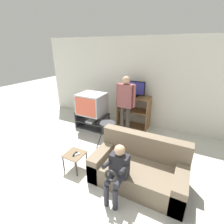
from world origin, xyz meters
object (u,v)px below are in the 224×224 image
(remote_control_white, at_px, (76,155))
(television_main, at_px, (92,104))
(couch, at_px, (139,168))
(snack_table, at_px, (75,156))
(tv_stand, at_px, (92,121))
(television_flat, at_px, (135,89))
(person_standing_adult, at_px, (126,101))
(media_shelf, at_px, (134,111))
(person_seated_child, at_px, (117,170))
(remote_control_black, at_px, (75,154))
(folding_stool, at_px, (108,127))

(remote_control_white, bearing_deg, television_main, 143.39)
(remote_control_white, xyz_separation_m, couch, (1.18, 0.29, -0.09))
(snack_table, xyz_separation_m, couch, (1.24, 0.27, -0.03))
(tv_stand, distance_m, couch, 2.36)
(television_flat, bearing_deg, snack_table, -99.40)
(television_main, relative_size, person_standing_adult, 0.45)
(television_main, bearing_deg, tv_stand, -168.70)
(television_flat, distance_m, remote_control_white, 2.53)
(tv_stand, xyz_separation_m, television_main, (0.02, 0.00, 0.54))
(remote_control_white, relative_size, person_standing_adult, 0.09)
(snack_table, height_order, remote_control_white, remote_control_white)
(remote_control_white, bearing_deg, tv_stand, 143.91)
(media_shelf, xyz_separation_m, person_seated_child, (0.65, -2.56, 0.06))
(remote_control_black, distance_m, remote_control_white, 0.03)
(media_shelf, bearing_deg, remote_control_black, -98.85)
(remote_control_black, xyz_separation_m, person_seated_child, (1.01, -0.21, 0.19))
(remote_control_black, bearing_deg, television_main, 102.00)
(television_main, height_order, snack_table, television_main)
(folding_stool, distance_m, couch, 1.29)
(television_main, xyz_separation_m, remote_control_white, (0.72, -1.67, -0.42))
(tv_stand, bearing_deg, person_seated_child, -47.66)
(tv_stand, bearing_deg, person_standing_adult, 4.89)
(television_flat, bearing_deg, remote_control_white, -98.03)
(television_flat, height_order, remote_control_white, television_flat)
(television_flat, bearing_deg, tv_stand, -146.54)
(snack_table, distance_m, couch, 1.27)
(television_flat, height_order, snack_table, television_flat)
(media_shelf, xyz_separation_m, couch, (0.85, -2.06, -0.22))
(remote_control_black, height_order, person_standing_adult, person_standing_adult)
(media_shelf, height_order, person_standing_adult, person_standing_adult)
(remote_control_white, xyz_separation_m, person_seated_child, (0.98, -0.21, 0.19))
(snack_table, bearing_deg, television_main, 111.73)
(folding_stool, xyz_separation_m, remote_control_white, (-0.15, -1.01, -0.17))
(folding_stool, xyz_separation_m, remote_control_black, (-0.19, -1.01, -0.17))
(folding_stool, distance_m, snack_table, 1.04)
(television_flat, relative_size, remote_control_white, 3.95)
(snack_table, xyz_separation_m, person_seated_child, (1.03, -0.22, 0.25))
(television_main, relative_size, snack_table, 1.98)
(folding_stool, relative_size, snack_table, 1.75)
(tv_stand, height_order, person_standing_adult, person_standing_adult)
(snack_table, relative_size, person_seated_child, 0.39)
(couch, xyz_separation_m, person_seated_child, (-0.20, -0.50, 0.28))
(folding_stool, relative_size, remote_control_black, 4.52)
(remote_control_black, bearing_deg, person_standing_adult, 69.25)
(person_seated_child, bearing_deg, couch, 67.75)
(tv_stand, distance_m, television_flat, 1.59)
(tv_stand, bearing_deg, television_main, 11.30)
(snack_table, bearing_deg, television_flat, 80.60)
(tv_stand, distance_m, media_shelf, 1.29)
(media_shelf, bearing_deg, tv_stand, -147.48)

